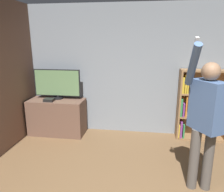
# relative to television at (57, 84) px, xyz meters

# --- Properties ---
(wall_back) EXTENTS (6.56, 0.06, 2.70)m
(wall_back) POSITION_rel_television_xyz_m (1.65, 0.24, 0.27)
(wall_back) COLOR gray
(wall_back) RESTS_ON ground_plane
(tv_ledge) EXTENTS (1.16, 0.54, 0.75)m
(tv_ledge) POSITION_rel_television_xyz_m (0.00, -0.10, -0.70)
(tv_ledge) COLOR brown
(tv_ledge) RESTS_ON ground_plane
(television) EXTENTS (1.00, 0.22, 0.63)m
(television) POSITION_rel_television_xyz_m (0.00, 0.00, 0.00)
(television) COLOR black
(television) RESTS_ON tv_ledge
(game_console) EXTENTS (0.20, 0.16, 0.06)m
(game_console) POSITION_rel_television_xyz_m (-0.10, -0.23, -0.30)
(game_console) COLOR black
(game_console) RESTS_ON tv_ledge
(bookshelf) EXTENTS (0.97, 0.28, 1.43)m
(bookshelf) POSITION_rel_television_xyz_m (2.91, 0.07, -0.35)
(bookshelf) COLOR #997047
(bookshelf) RESTS_ON ground_plane
(person) EXTENTS (0.57, 0.57, 2.02)m
(person) POSITION_rel_television_xyz_m (2.61, -1.58, -0.03)
(person) COLOR #56514C
(person) RESTS_ON ground_plane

